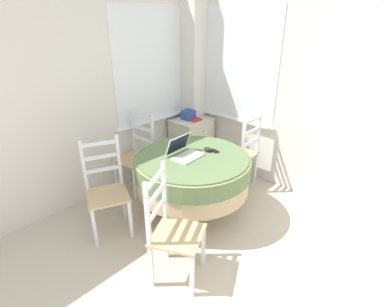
% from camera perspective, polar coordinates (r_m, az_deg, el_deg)
% --- Properties ---
extents(corner_room_shell, '(4.62, 4.63, 2.55)m').
position_cam_1_polar(corner_room_shell, '(3.25, 1.27, 10.69)').
color(corner_room_shell, silver).
rests_on(corner_room_shell, ground_plane).
extents(round_dining_table, '(1.24, 1.24, 0.73)m').
position_cam_1_polar(round_dining_table, '(3.22, 0.14, -3.21)').
color(round_dining_table, '#4C3D2D').
rests_on(round_dining_table, ground_plane).
extents(laptop, '(0.34, 0.30, 0.21)m').
position_cam_1_polar(laptop, '(3.13, -1.42, 0.28)').
color(laptop, silver).
rests_on(laptop, round_dining_table).
extents(computer_mouse, '(0.06, 0.09, 0.05)m').
position_cam_1_polar(computer_mouse, '(3.25, 3.02, 0.76)').
color(computer_mouse, black).
rests_on(computer_mouse, round_dining_table).
extents(cell_phone, '(0.08, 0.12, 0.01)m').
position_cam_1_polar(cell_phone, '(3.27, 4.27, 0.51)').
color(cell_phone, black).
rests_on(cell_phone, round_dining_table).
extents(dining_chair_near_back_window, '(0.44, 0.44, 1.00)m').
position_cam_1_polar(dining_chair_near_back_window, '(3.84, -10.43, -0.39)').
color(dining_chair_near_back_window, tan).
rests_on(dining_chair_near_back_window, ground_plane).
extents(dining_chair_near_right_window, '(0.40, 0.41, 1.00)m').
position_cam_1_polar(dining_chair_near_right_window, '(3.91, 9.35, 0.12)').
color(dining_chair_near_right_window, tan).
rests_on(dining_chair_near_right_window, ground_plane).
extents(dining_chair_camera_near, '(0.54, 0.54, 1.00)m').
position_cam_1_polar(dining_chair_camera_near, '(2.54, -3.80, -14.56)').
color(dining_chair_camera_near, tan).
rests_on(dining_chair_camera_near, ground_plane).
extents(dining_chair_left_flank, '(0.53, 0.53, 1.00)m').
position_cam_1_polar(dining_chair_left_flank, '(3.16, -15.96, -6.87)').
color(dining_chair_left_flank, tan).
rests_on(dining_chair_left_flank, ground_plane).
extents(corner_cabinet, '(0.57, 0.47, 0.71)m').
position_cam_1_polar(corner_cabinet, '(4.49, -0.06, 2.32)').
color(corner_cabinet, silver).
rests_on(corner_cabinet, ground_plane).
extents(storage_box, '(0.16, 0.15, 0.13)m').
position_cam_1_polar(storage_box, '(4.33, -0.70, 7.40)').
color(storage_box, '#2D4C93').
rests_on(storage_box, corner_cabinet).
extents(book_on_cabinet, '(0.16, 0.25, 0.02)m').
position_cam_1_polar(book_on_cabinet, '(4.33, 0.03, 6.62)').
color(book_on_cabinet, '#BC3338').
rests_on(book_on_cabinet, corner_cabinet).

